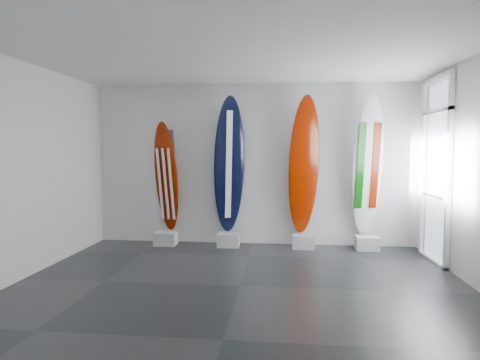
# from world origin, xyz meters

# --- Properties ---
(floor) EXTENTS (6.00, 6.00, 0.00)m
(floor) POSITION_xyz_m (0.00, 0.00, 0.00)
(floor) COLOR black
(floor) RESTS_ON ground
(ceiling) EXTENTS (6.00, 6.00, 0.00)m
(ceiling) POSITION_xyz_m (0.00, 0.00, 3.00)
(ceiling) COLOR white
(ceiling) RESTS_ON wall_back
(wall_back) EXTENTS (6.00, 0.00, 6.00)m
(wall_back) POSITION_xyz_m (0.00, 2.50, 1.50)
(wall_back) COLOR silver
(wall_back) RESTS_ON ground
(wall_front) EXTENTS (6.00, 0.00, 6.00)m
(wall_front) POSITION_xyz_m (0.00, -2.50, 1.50)
(wall_front) COLOR silver
(wall_front) RESTS_ON ground
(wall_left) EXTENTS (0.00, 5.00, 5.00)m
(wall_left) POSITION_xyz_m (-3.00, 0.00, 1.50)
(wall_left) COLOR silver
(wall_left) RESTS_ON ground
(display_block_usa) EXTENTS (0.40, 0.30, 0.24)m
(display_block_usa) POSITION_xyz_m (-1.63, 2.18, 0.12)
(display_block_usa) COLOR silver
(display_block_usa) RESTS_ON floor
(surfboard_usa) EXTENTS (0.55, 0.49, 2.07)m
(surfboard_usa) POSITION_xyz_m (-1.63, 2.28, 1.27)
(surfboard_usa) COLOR #811600
(surfboard_usa) RESTS_ON display_block_usa
(display_block_navy) EXTENTS (0.40, 0.30, 0.24)m
(display_block_navy) POSITION_xyz_m (-0.44, 2.18, 0.12)
(display_block_navy) COLOR silver
(display_block_navy) RESTS_ON floor
(surfboard_navy) EXTENTS (0.64, 0.48, 2.53)m
(surfboard_navy) POSITION_xyz_m (-0.44, 2.28, 1.50)
(surfboard_navy) COLOR black
(surfboard_navy) RESTS_ON display_block_navy
(display_block_swiss) EXTENTS (0.40, 0.30, 0.24)m
(display_block_swiss) POSITION_xyz_m (0.93, 2.18, 0.12)
(display_block_swiss) COLOR silver
(display_block_swiss) RESTS_ON floor
(surfboard_swiss) EXTENTS (0.66, 0.53, 2.52)m
(surfboard_swiss) POSITION_xyz_m (0.93, 2.28, 1.50)
(surfboard_swiss) COLOR #811600
(surfboard_swiss) RESTS_ON display_block_swiss
(display_block_italy) EXTENTS (0.40, 0.30, 0.24)m
(display_block_italy) POSITION_xyz_m (2.06, 2.18, 0.12)
(display_block_italy) COLOR silver
(display_block_italy) RESTS_ON floor
(surfboard_italy) EXTENTS (0.64, 0.48, 2.51)m
(surfboard_italy) POSITION_xyz_m (2.06, 2.28, 1.49)
(surfboard_italy) COLOR white
(surfboard_italy) RESTS_ON display_block_italy
(wall_outlet) EXTENTS (0.09, 0.02, 0.13)m
(wall_outlet) POSITION_xyz_m (-2.45, 2.48, 0.35)
(wall_outlet) COLOR silver
(wall_outlet) RESTS_ON wall_back
(glass_door) EXTENTS (0.12, 1.16, 2.85)m
(glass_door) POSITION_xyz_m (2.97, 1.55, 1.43)
(glass_door) COLOR white
(glass_door) RESTS_ON floor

